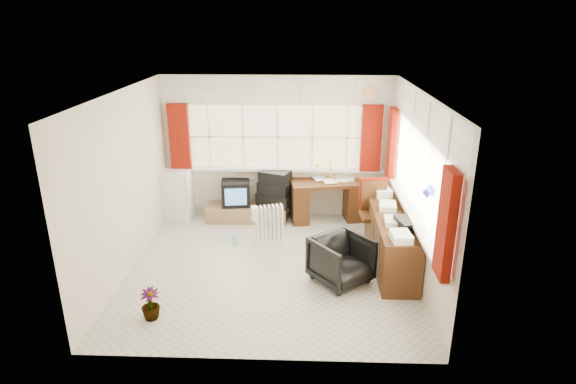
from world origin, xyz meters
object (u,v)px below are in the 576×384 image
at_px(office_chair, 341,260).
at_px(radiator, 270,229).
at_px(crt_tv, 236,192).
at_px(mini_fridge, 177,194).
at_px(desk, 326,198).
at_px(desk_lamp, 331,165).
at_px(credenza, 391,238).
at_px(task_chair, 374,210).
at_px(tv_bench, 247,213).

xyz_separation_m(office_chair, radiator, (-1.05, 1.10, -0.06)).
xyz_separation_m(crt_tv, mini_fridge, (-1.05, -0.02, -0.03)).
relative_size(desk, office_chair, 1.87).
height_order(desk_lamp, credenza, desk_lamp).
xyz_separation_m(desk_lamp, task_chair, (0.64, -1.02, -0.43)).
bearing_deg(radiator, mini_fridge, 148.67).
distance_m(tv_bench, crt_tv, 0.41).
relative_size(desk_lamp, office_chair, 0.57).
relative_size(desk_lamp, task_chair, 0.38).
distance_m(office_chair, radiator, 1.53).
relative_size(desk, crt_tv, 2.43).
height_order(tv_bench, mini_fridge, mini_fridge).
height_order(radiator, crt_tv, crt_tv).
height_order(desk_lamp, task_chair, desk_lamp).
bearing_deg(task_chair, credenza, -75.47).
relative_size(desk, mini_fridge, 1.48).
bearing_deg(mini_fridge, radiator, -31.33).
distance_m(desk, task_chair, 1.18).
bearing_deg(credenza, office_chair, -143.27).
height_order(desk, office_chair, desk).
xyz_separation_m(desk, mini_fridge, (-2.66, -0.00, 0.05)).
height_order(desk_lamp, tv_bench, desk_lamp).
xyz_separation_m(desk_lamp, radiator, (-0.99, -1.14, -0.73)).
distance_m(desk_lamp, task_chair, 1.28).
height_order(office_chair, crt_tv, crt_tv).
distance_m(office_chair, credenza, 0.93).
relative_size(desk_lamp, crt_tv, 0.74).
height_order(desk, tv_bench, desk).
relative_size(task_chair, crt_tv, 1.94).
bearing_deg(mini_fridge, crt_tv, 1.33).
bearing_deg(office_chair, desk, 55.20).
xyz_separation_m(desk_lamp, crt_tv, (-1.67, -0.06, -0.52)).
xyz_separation_m(desk, desk_lamp, (0.06, 0.08, 0.60)).
bearing_deg(tv_bench, desk_lamp, 6.25).
relative_size(radiator, tv_bench, 0.47).
height_order(task_chair, office_chair, task_chair).
relative_size(office_chair, tv_bench, 0.50).
bearing_deg(desk, crt_tv, 179.14).
height_order(credenza, crt_tv, credenza).
bearing_deg(radiator, task_chair, 3.95).
xyz_separation_m(desk_lamp, mini_fridge, (-2.72, -0.08, -0.55)).
bearing_deg(office_chair, radiator, 95.62).
height_order(desk_lamp, office_chair, desk_lamp).
xyz_separation_m(desk_lamp, tv_bench, (-1.47, -0.16, -0.87)).
distance_m(office_chair, tv_bench, 2.59).
bearing_deg(desk, task_chair, -53.46).
height_order(credenza, mini_fridge, mini_fridge).
distance_m(radiator, crt_tv, 1.29).
xyz_separation_m(task_chair, radiator, (-1.63, -0.11, -0.29)).
bearing_deg(task_chair, tv_bench, 157.77).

